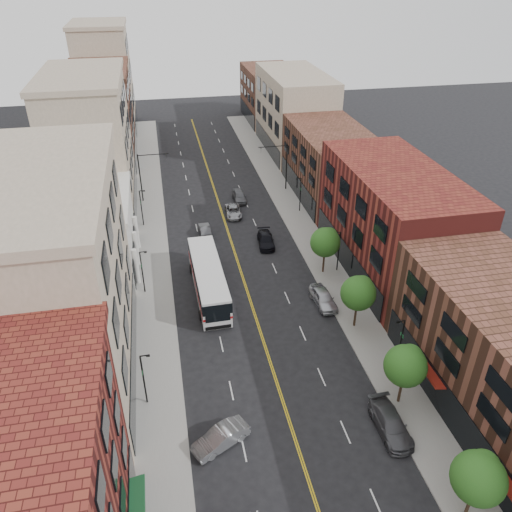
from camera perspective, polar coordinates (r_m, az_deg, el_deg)
ground at (r=39.42m, az=5.37°, el=-22.49°), size 220.00×220.00×0.00m
sidewalk_left at (r=65.25m, az=-11.79°, el=1.53°), size 4.00×110.00×0.15m
sidewalk_right at (r=67.64m, az=5.33°, el=3.22°), size 4.00×110.00×0.15m
bldg_l_tanoffice at (r=42.72m, az=-21.79°, el=-3.39°), size 10.00×22.00×18.00m
bldg_l_white at (r=60.52m, az=-18.71°, el=2.23°), size 10.00×14.00×8.00m
bldg_l_far_a at (r=74.18m, az=-18.28°, el=11.88°), size 10.00×20.00×18.00m
bldg_l_far_b at (r=93.68m, az=-17.18°, el=14.94°), size 10.00×20.00×15.00m
bldg_l_far_c at (r=110.57m, az=-16.82°, el=18.69°), size 10.00×16.00×20.00m
bldg_r_mid at (r=58.33m, az=15.26°, el=3.93°), size 10.00×22.00×12.00m
bldg_r_far_a at (r=76.35m, az=8.54°, el=10.43°), size 10.00×20.00×10.00m
bldg_r_far_b at (r=94.78m, az=4.40°, el=16.05°), size 10.00×22.00×14.00m
bldg_r_far_c at (r=113.94m, az=1.59°, el=17.94°), size 10.00×18.00×11.00m
tree_r_0 at (r=36.33m, az=24.16°, el=-21.98°), size 3.40×3.40×5.59m
tree_r_1 at (r=41.74m, az=16.79°, el=-11.77°), size 3.40×3.40×5.59m
tree_r_2 at (r=48.63m, az=11.68°, el=-4.05°), size 3.40×3.40×5.59m
tree_r_3 at (r=56.45m, az=7.98°, el=1.68°), size 3.40×3.40×5.59m
lamp_l_1 at (r=41.68m, az=-12.69°, el=-13.31°), size 0.81×0.55×5.05m
lamp_l_2 at (r=54.35m, az=-12.85°, el=-1.54°), size 0.81×0.55×5.05m
lamp_l_3 at (r=68.44m, az=-12.94°, el=5.59°), size 0.81×0.55×5.05m
lamp_r_1 at (r=45.66m, az=16.18°, el=-9.26°), size 0.81×0.55×5.05m
lamp_r_2 at (r=57.46m, az=9.40°, el=0.79°), size 0.81×0.55×5.05m
lamp_r_3 at (r=70.93m, az=5.06°, el=7.22°), size 0.81×0.55×5.05m
signal_mast_left at (r=75.12m, az=-12.60°, el=9.37°), size 4.49×0.18×7.20m
signal_mast_right at (r=77.26m, az=2.98°, el=10.70°), size 4.49×0.18×7.20m
city_bus at (r=53.73m, az=-5.47°, el=-2.48°), size 3.43×13.42×3.43m
car_angle_b at (r=39.74m, az=-4.04°, el=-20.03°), size 4.74×3.43×1.49m
car_parked_mid at (r=41.77m, az=15.14°, el=-18.04°), size 2.11×5.18×1.50m
car_parked_far at (r=52.95m, az=7.69°, el=-4.77°), size 2.21×4.87×1.62m
car_lane_behind at (r=66.05m, az=-5.87°, el=3.02°), size 1.42×3.90×1.28m
car_lane_a at (r=63.15m, az=1.12°, el=1.83°), size 2.38×4.93×1.39m
car_lane_b at (r=70.66m, az=-2.60°, el=5.13°), size 2.42×4.76×1.29m
car_lane_c at (r=75.02m, az=-1.92°, el=6.87°), size 1.85×4.51×1.53m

